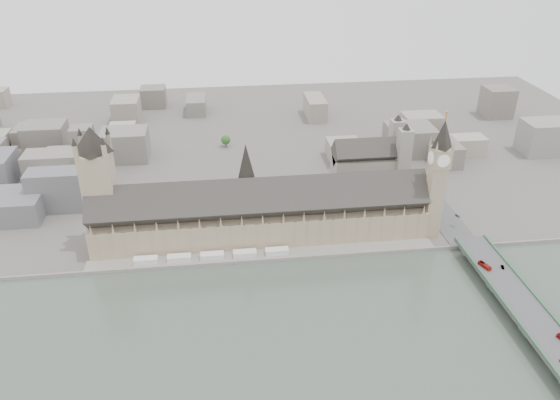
{
  "coord_description": "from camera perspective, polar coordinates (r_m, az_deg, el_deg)",
  "views": [
    {
      "loc": [
        -30.33,
        -357.57,
        239.91
      ],
      "look_at": [
        16.36,
        25.69,
        31.17
      ],
      "focal_mm": 35.0,
      "sensor_mm": 36.0,
      "label": 1
    }
  ],
  "objects": [
    {
      "name": "river_terrace",
      "position": [
        424.9,
        -1.66,
        -5.83
      ],
      "size": [
        270.0,
        15.0,
        2.0
      ],
      "primitive_type": "cube",
      "color": "slate",
      "rests_on": "ground"
    },
    {
      "name": "palace_of_westminster",
      "position": [
        436.38,
        -2.04,
        -1.47
      ],
      "size": [
        265.0,
        40.73,
        55.44
      ],
      "color": "tan",
      "rests_on": "ground"
    },
    {
      "name": "car_approach",
      "position": [
        480.46,
        18.08,
        -1.6
      ],
      "size": [
        3.93,
        5.64,
        1.52
      ],
      "primitive_type": "imported",
      "rotation": [
        0.0,
        0.0,
        0.38
      ],
      "color": "gray",
      "rests_on": "westminster_bridge"
    },
    {
      "name": "westminster_abbey",
      "position": [
        520.5,
        9.47,
        3.61
      ],
      "size": [
        68.0,
        36.0,
        64.0
      ],
      "color": "gray",
      "rests_on": "ground"
    },
    {
      "name": "westminster_bridge",
      "position": [
        406.26,
        23.27,
        -9.63
      ],
      "size": [
        25.0,
        325.0,
        10.25
      ],
      "primitive_type": "cube",
      "color": "#474749",
      "rests_on": "ground"
    },
    {
      "name": "car_silver",
      "position": [
        426.32,
        22.24,
        -6.5
      ],
      "size": [
        2.71,
        4.83,
        1.51
      ],
      "primitive_type": "imported",
      "rotation": [
        0.0,
        0.0,
        -0.26
      ],
      "color": "gray",
      "rests_on": "westminster_bridge"
    },
    {
      "name": "ground",
      "position": [
        431.66,
        -1.75,
        -5.38
      ],
      "size": [
        900.0,
        900.0,
        0.0
      ],
      "primitive_type": "plane",
      "color": "#595651",
      "rests_on": "ground"
    },
    {
      "name": "embankment_wall",
      "position": [
        418.46,
        -1.56,
        -6.35
      ],
      "size": [
        600.0,
        1.5,
        3.0
      ],
      "primitive_type": "cube",
      "color": "slate",
      "rests_on": "ground"
    },
    {
      "name": "city_skyline_inland",
      "position": [
        642.5,
        -3.86,
        8.22
      ],
      "size": [
        720.0,
        360.0,
        38.0
      ],
      "primitive_type": null,
      "color": "gray",
      "rests_on": "ground"
    },
    {
      "name": "park_trees",
      "position": [
        478.32,
        -3.63,
        -0.74
      ],
      "size": [
        110.0,
        30.0,
        15.0
      ],
      "primitive_type": null,
      "color": "#234D1B",
      "rests_on": "ground"
    },
    {
      "name": "elizabeth_tower",
      "position": [
        441.62,
        16.18,
        2.9
      ],
      "size": [
        17.0,
        17.0,
        107.5
      ],
      "color": "tan",
      "rests_on": "ground"
    },
    {
      "name": "terrace_tents",
      "position": [
        422.66,
        -7.1,
        -5.78
      ],
      "size": [
        118.0,
        7.0,
        4.0
      ],
      "color": "white",
      "rests_on": "river_terrace"
    },
    {
      "name": "red_bus_north",
      "position": [
        421.77,
        20.61,
        -6.43
      ],
      "size": [
        6.17,
        11.33,
        3.09
      ],
      "primitive_type": "imported",
      "rotation": [
        0.0,
        0.0,
        0.34
      ],
      "color": "red",
      "rests_on": "westminster_bridge"
    },
    {
      "name": "central_tower",
      "position": [
        425.04,
        -3.54,
        2.99
      ],
      "size": [
        13.0,
        13.0,
        48.0
      ],
      "color": "#998E69",
      "rests_on": "ground"
    },
    {
      "name": "victoria_tower",
      "position": [
        435.48,
        -18.4,
        1.75
      ],
      "size": [
        30.0,
        30.0,
        100.0
      ],
      "color": "tan",
      "rests_on": "ground"
    },
    {
      "name": "bridge_parapets",
      "position": [
        374.63,
        26.63,
        -12.95
      ],
      "size": [
        25.0,
        235.0,
        1.15
      ],
      "primitive_type": null,
      "color": "#346041",
      "rests_on": "westminster_bridge"
    }
  ]
}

